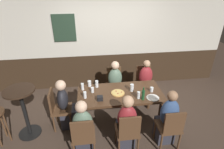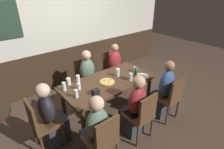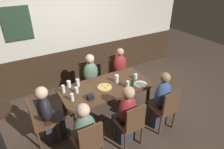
{
  "view_description": "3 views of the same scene",
  "coord_description": "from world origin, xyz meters",
  "px_view_note": "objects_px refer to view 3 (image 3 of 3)",
  "views": [
    {
      "loc": [
        -0.58,
        -3.15,
        2.83
      ],
      "look_at": [
        -0.15,
        0.13,
        1.1
      ],
      "focal_mm": 29.57,
      "sensor_mm": 36.0,
      "label": 1
    },
    {
      "loc": [
        -1.76,
        -2.23,
        2.33
      ],
      "look_at": [
        0.08,
        -0.01,
        0.85
      ],
      "focal_mm": 28.48,
      "sensor_mm": 36.0,
      "label": 2
    },
    {
      "loc": [
        -1.47,
        -2.71,
        2.75
      ],
      "look_at": [
        0.15,
        0.05,
        0.93
      ],
      "focal_mm": 30.84,
      "sensor_mm": 36.0,
      "label": 3
    }
  ],
  "objects_px": {
    "person_mid_near": "(126,118)",
    "plate_white_large": "(141,84)",
    "dining_table": "(106,90)",
    "tumbler_water": "(72,98)",
    "beer_glass_half": "(128,85)",
    "highball_clear": "(63,89)",
    "person_head_west": "(50,117)",
    "pint_glass_amber": "(78,83)",
    "person_mid_far": "(92,82)",
    "person_left_near": "(84,136)",
    "pint_glass_stout": "(136,77)",
    "beer_bottle_green": "(133,83)",
    "chair_right_near": "(166,108)",
    "beer_glass_tall": "(69,84)",
    "chair_left_near": "(89,141)",
    "person_right_near": "(159,103)",
    "chair_right_far": "(117,70)",
    "chair_mid_near": "(131,123)",
    "pizza": "(105,87)",
    "pint_glass_pale": "(77,90)",
    "tumbler_short": "(117,79)",
    "chair_mid_far": "(89,78)",
    "condiment_caddy": "(90,97)",
    "chair_head_west": "(40,120)",
    "person_right_far": "(121,74)"
  },
  "relations": [
    {
      "from": "person_head_west",
      "to": "person_right_near",
      "type": "distance_m",
      "value": 2.01
    },
    {
      "from": "chair_mid_near",
      "to": "pizza",
      "type": "bearing_deg",
      "value": 93.7
    },
    {
      "from": "highball_clear",
      "to": "chair_mid_near",
      "type": "bearing_deg",
      "value": -53.96
    },
    {
      "from": "chair_left_near",
      "to": "person_head_west",
      "type": "height_order",
      "value": "person_head_west"
    },
    {
      "from": "person_right_far",
      "to": "condiment_caddy",
      "type": "distance_m",
      "value": 1.52
    },
    {
      "from": "person_right_near",
      "to": "pizza",
      "type": "relative_size",
      "value": 4.16
    },
    {
      "from": "person_right_near",
      "to": "person_mid_near",
      "type": "relative_size",
      "value": 1.03
    },
    {
      "from": "chair_head_west",
      "to": "person_left_near",
      "type": "height_order",
      "value": "person_left_near"
    },
    {
      "from": "chair_left_near",
      "to": "person_left_near",
      "type": "relative_size",
      "value": 0.8
    },
    {
      "from": "chair_left_near",
      "to": "tumbler_water",
      "type": "relative_size",
      "value": 6.25
    },
    {
      "from": "beer_glass_half",
      "to": "highball_clear",
      "type": "relative_size",
      "value": 1.0
    },
    {
      "from": "chair_right_near",
      "to": "beer_glass_tall",
      "type": "bearing_deg",
      "value": 139.43
    },
    {
      "from": "chair_left_near",
      "to": "person_right_near",
      "type": "distance_m",
      "value": 1.54
    },
    {
      "from": "chair_right_near",
      "to": "person_left_near",
      "type": "bearing_deg",
      "value": 173.89
    },
    {
      "from": "chair_mid_far",
      "to": "plate_white_large",
      "type": "height_order",
      "value": "chair_mid_far"
    },
    {
      "from": "person_mid_near",
      "to": "tumbler_short",
      "type": "relative_size",
      "value": 7.26
    },
    {
      "from": "chair_left_near",
      "to": "person_head_west",
      "type": "bearing_deg",
      "value": 113.07
    },
    {
      "from": "chair_left_near",
      "to": "plate_white_large",
      "type": "bearing_deg",
      "value": 22.25
    },
    {
      "from": "beer_bottle_green",
      "to": "tumbler_water",
      "type": "bearing_deg",
      "value": 170.1
    },
    {
      "from": "chair_right_far",
      "to": "beer_bottle_green",
      "type": "distance_m",
      "value": 1.24
    },
    {
      "from": "person_head_west",
      "to": "pint_glass_amber",
      "type": "bearing_deg",
      "value": 23.41
    },
    {
      "from": "pint_glass_stout",
      "to": "person_mid_far",
      "type": "bearing_deg",
      "value": 132.3
    },
    {
      "from": "dining_table",
      "to": "tumbler_water",
      "type": "bearing_deg",
      "value": -172.22
    },
    {
      "from": "dining_table",
      "to": "tumbler_water",
      "type": "height_order",
      "value": "tumbler_water"
    },
    {
      "from": "chair_mid_near",
      "to": "plate_white_large",
      "type": "xyz_separation_m",
      "value": [
        0.61,
        0.56,
        0.25
      ]
    },
    {
      "from": "person_left_near",
      "to": "beer_glass_half",
      "type": "relative_size",
      "value": 7.41
    },
    {
      "from": "chair_right_near",
      "to": "beer_glass_half",
      "type": "bearing_deg",
      "value": 127.31
    },
    {
      "from": "chair_mid_near",
      "to": "highball_clear",
      "type": "height_order",
      "value": "highball_clear"
    },
    {
      "from": "person_right_near",
      "to": "pint_glass_amber",
      "type": "height_order",
      "value": "person_right_near"
    },
    {
      "from": "beer_glass_tall",
      "to": "chair_head_west",
      "type": "bearing_deg",
      "value": -152.51
    },
    {
      "from": "pint_glass_stout",
      "to": "person_right_near",
      "type": "bearing_deg",
      "value": -80.0
    },
    {
      "from": "pint_glass_amber",
      "to": "plate_white_large",
      "type": "distance_m",
      "value": 1.21
    },
    {
      "from": "dining_table",
      "to": "pint_glass_pale",
      "type": "bearing_deg",
      "value": 171.19
    },
    {
      "from": "person_mid_far",
      "to": "plate_white_large",
      "type": "bearing_deg",
      "value": -57.46
    },
    {
      "from": "dining_table",
      "to": "person_left_near",
      "type": "relative_size",
      "value": 1.58
    },
    {
      "from": "pint_glass_pale",
      "to": "highball_clear",
      "type": "relative_size",
      "value": 0.76
    },
    {
      "from": "pint_glass_stout",
      "to": "beer_bottle_green",
      "type": "relative_size",
      "value": 0.38
    },
    {
      "from": "chair_mid_far",
      "to": "condiment_caddy",
      "type": "distance_m",
      "value": 1.17
    },
    {
      "from": "chair_right_far",
      "to": "plate_white_large",
      "type": "bearing_deg",
      "value": -98.16
    },
    {
      "from": "person_mid_near",
      "to": "plate_white_large",
      "type": "height_order",
      "value": "person_mid_near"
    },
    {
      "from": "person_right_far",
      "to": "person_mid_near",
      "type": "distance_m",
      "value": 1.55
    },
    {
      "from": "beer_glass_tall",
      "to": "chair_mid_near",
      "type": "bearing_deg",
      "value": -62.45
    },
    {
      "from": "chair_right_far",
      "to": "beer_bottle_green",
      "type": "height_order",
      "value": "beer_bottle_green"
    },
    {
      "from": "person_right_near",
      "to": "tumbler_water",
      "type": "bearing_deg",
      "value": 158.71
    },
    {
      "from": "pizza",
      "to": "pint_glass_pale",
      "type": "height_order",
      "value": "pint_glass_pale"
    },
    {
      "from": "pizza",
      "to": "tumbler_water",
      "type": "relative_size",
      "value": 1.99
    },
    {
      "from": "pint_glass_amber",
      "to": "plate_white_large",
      "type": "xyz_separation_m",
      "value": [
        1.07,
        -0.56,
        -0.06
      ]
    },
    {
      "from": "dining_table",
      "to": "chair_mid_far",
      "type": "relative_size",
      "value": 1.98
    },
    {
      "from": "beer_glass_half",
      "to": "highball_clear",
      "type": "height_order",
      "value": "same"
    },
    {
      "from": "person_head_west",
      "to": "person_left_near",
      "type": "relative_size",
      "value": 1.01
    }
  ]
}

